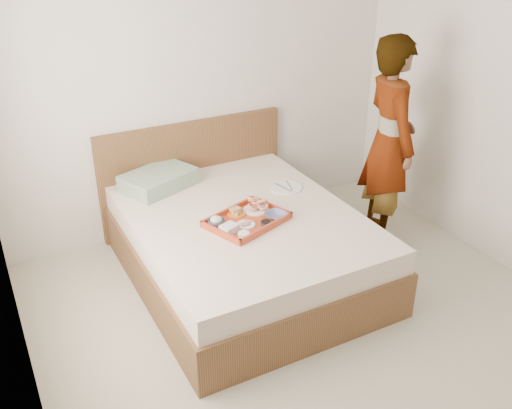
{
  "coord_description": "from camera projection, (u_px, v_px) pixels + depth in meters",
  "views": [
    {
      "loc": [
        -1.77,
        -2.26,
        2.49
      ],
      "look_at": [
        -0.09,
        0.9,
        0.65
      ],
      "focal_mm": 39.73,
      "sensor_mm": 36.0,
      "label": 1
    }
  ],
  "objects": [
    {
      "name": "ground",
      "position": [
        334.0,
        347.0,
        3.65
      ],
      "size": [
        3.5,
        4.0,
        0.01
      ],
      "primitive_type": "cube",
      "color": "beige",
      "rests_on": "ground"
    },
    {
      "name": "wall_back",
      "position": [
        203.0,
        77.0,
        4.63
      ],
      "size": [
        3.5,
        0.01,
        2.6
      ],
      "primitive_type": "cube",
      "color": "silver",
      "rests_on": "ground"
    },
    {
      "name": "wall_left",
      "position": [
        3.0,
        239.0,
        2.33
      ],
      "size": [
        0.01,
        4.0,
        2.6
      ],
      "primitive_type": "cube",
      "color": "silver",
      "rests_on": "ground"
    },
    {
      "name": "bed",
      "position": [
        244.0,
        246.0,
        4.26
      ],
      "size": [
        1.65,
        2.0,
        0.53
      ],
      "primitive_type": "cube",
      "color": "brown",
      "rests_on": "ground"
    },
    {
      "name": "headboard",
      "position": [
        193.0,
        174.0,
        4.92
      ],
      "size": [
        1.65,
        0.06,
        0.95
      ],
      "primitive_type": "cube",
      "color": "brown",
      "rests_on": "ground"
    },
    {
      "name": "pillow",
      "position": [
        159.0,
        180.0,
        4.53
      ],
      "size": [
        0.65,
        0.55,
        0.13
      ],
      "primitive_type": "cube",
      "rotation": [
        0.0,
        0.0,
        0.37
      ],
      "color": "#98B09C",
      "rests_on": "bed"
    },
    {
      "name": "tray",
      "position": [
        247.0,
        220.0,
        4.02
      ],
      "size": [
        0.64,
        0.55,
        0.05
      ],
      "primitive_type": "cube",
      "rotation": [
        0.0,
        0.0,
        0.34
      ],
      "color": "#AF3515",
      "rests_on": "bed"
    },
    {
      "name": "prawn_plate",
      "position": [
        256.0,
        210.0,
        4.17
      ],
      "size": [
        0.24,
        0.24,
        0.01
      ],
      "primitive_type": "cylinder",
      "rotation": [
        0.0,
        0.0,
        0.34
      ],
      "color": "white",
      "rests_on": "tray"
    },
    {
      "name": "navy_bowl_big",
      "position": [
        276.0,
        215.0,
        4.06
      ],
      "size": [
        0.2,
        0.2,
        0.04
      ],
      "primitive_type": "imported",
      "rotation": [
        0.0,
        0.0,
        0.34
      ],
      "color": "navy",
      "rests_on": "tray"
    },
    {
      "name": "sauce_dish",
      "position": [
        266.0,
        223.0,
        3.96
      ],
      "size": [
        0.1,
        0.1,
        0.03
      ],
      "primitive_type": "cylinder",
      "rotation": [
        0.0,
        0.0,
        0.34
      ],
      "color": "black",
      "rests_on": "tray"
    },
    {
      "name": "meat_plate",
      "position": [
        246.0,
        225.0,
        3.97
      ],
      "size": [
        0.17,
        0.17,
        0.01
      ],
      "primitive_type": "cylinder",
      "rotation": [
        0.0,
        0.0,
        0.34
      ],
      "color": "white",
      "rests_on": "tray"
    },
    {
      "name": "bread_plate",
      "position": [
        236.0,
        214.0,
        4.11
      ],
      "size": [
        0.17,
        0.17,
        0.01
      ],
      "primitive_type": "cylinder",
      "rotation": [
        0.0,
        0.0,
        0.34
      ],
      "color": "orange",
      "rests_on": "tray"
    },
    {
      "name": "salad_bowl",
      "position": [
        216.0,
        222.0,
        3.97
      ],
      "size": [
        0.15,
        0.15,
        0.04
      ],
      "primitive_type": "imported",
      "rotation": [
        0.0,
        0.0,
        0.34
      ],
      "color": "navy",
      "rests_on": "tray"
    },
    {
      "name": "plastic_tub",
      "position": [
        229.0,
        228.0,
        3.88
      ],
      "size": [
        0.14,
        0.13,
        0.05
      ],
      "primitive_type": "cube",
      "rotation": [
        0.0,
        0.0,
        0.34
      ],
      "color": "silver",
      "rests_on": "tray"
    },
    {
      "name": "cheese_round",
      "position": [
        244.0,
        234.0,
        3.83
      ],
      "size": [
        0.1,
        0.1,
        0.03
      ],
      "primitive_type": "cylinder",
      "rotation": [
        0.0,
        0.0,
        0.34
      ],
      "color": "white",
      "rests_on": "tray"
    },
    {
      "name": "dinner_plate",
      "position": [
        286.0,
        188.0,
        4.53
      ],
      "size": [
        0.29,
        0.29,
        0.01
      ],
      "primitive_type": "cylinder",
      "rotation": [
        0.0,
        0.0,
        -0.13
      ],
      "color": "white",
      "rests_on": "bed"
    },
    {
      "name": "person",
      "position": [
        389.0,
        142.0,
        4.55
      ],
      "size": [
        0.56,
        0.71,
        1.71
      ],
      "primitive_type": "imported",
      "rotation": [
        0.0,
        0.0,
        1.31
      ],
      "color": "white",
      "rests_on": "ground"
    }
  ]
}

